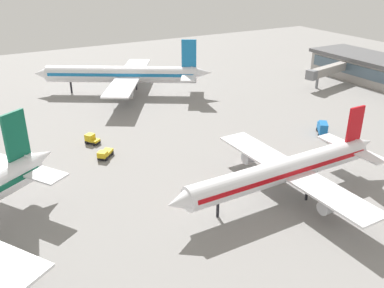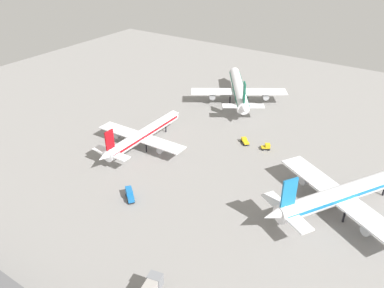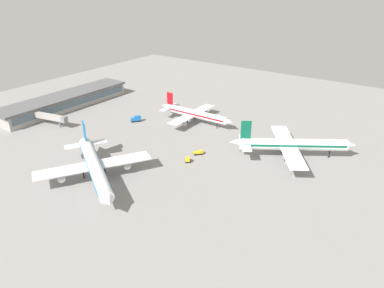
# 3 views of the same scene
# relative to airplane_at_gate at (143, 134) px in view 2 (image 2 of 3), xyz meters

# --- Properties ---
(ground) EXTENTS (288.00, 288.00, 0.00)m
(ground) POSITION_rel_airplane_at_gate_xyz_m (10.29, -1.64, -5.19)
(ground) COLOR gray
(airplane_at_gate) EXTENTS (37.45, 46.86, 14.28)m
(airplane_at_gate) POSITION_rel_airplane_at_gate_xyz_m (0.00, 0.00, 0.00)
(airplane_at_gate) COLOR white
(airplane_at_gate) RESTS_ON ground
(airplane_taxiing) EXTENTS (42.75, 50.97, 17.32)m
(airplane_taxiing) POSITION_rel_airplane_at_gate_xyz_m (73.49, 3.16, 1.11)
(airplane_taxiing) COLOR white
(airplane_taxiing) RESTS_ON ground
(airplane_distant) EXTENTS (41.58, 49.39, 17.09)m
(airplane_distant) POSITION_rel_airplane_at_gate_xyz_m (9.53, 58.85, 1.02)
(airplane_distant) COLOR white
(airplane_distant) RESTS_ON ground
(pushback_tractor) EXTENTS (4.49, 4.42, 1.90)m
(pushback_tractor) POSITION_rel_airplane_at_gate_xyz_m (31.10, 23.76, -4.22)
(pushback_tractor) COLOR black
(pushback_tractor) RESTS_ON ground
(catering_truck) EXTENTS (5.57, 4.97, 3.30)m
(catering_truck) POSITION_rel_airplane_at_gate_xyz_m (17.60, -27.63, -3.50)
(catering_truck) COLOR black
(catering_truck) RESTS_ON ground
(baggage_tug) EXTENTS (3.75, 3.53, 2.30)m
(baggage_tug) POSITION_rel_airplane_at_gate_xyz_m (40.00, 24.06, -4.04)
(baggage_tug) COLOR black
(baggage_tug) RESTS_ON ground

